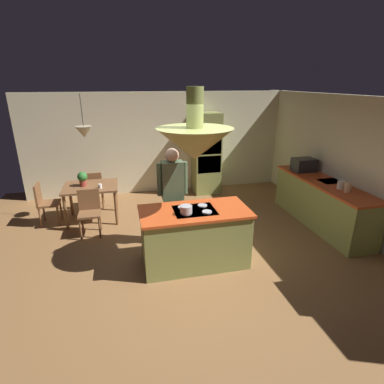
{
  "coord_description": "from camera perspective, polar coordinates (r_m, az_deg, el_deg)",
  "views": [
    {
      "loc": [
        -1.03,
        -4.4,
        2.79
      ],
      "look_at": [
        0.1,
        0.4,
        1.0
      ],
      "focal_mm": 28.69,
      "sensor_mm": 36.0,
      "label": 1
    }
  ],
  "objects": [
    {
      "name": "counter_run_right",
      "position": [
        6.74,
        22.93,
        -1.84
      ],
      "size": [
        0.73,
        2.6,
        0.92
      ],
      "color": "#8C934C",
      "rests_on": "ground"
    },
    {
      "name": "canister_sugar",
      "position": [
        6.23,
        25.95,
        1.18
      ],
      "size": [
        0.13,
        0.13,
        0.15
      ],
      "primitive_type": "cylinder",
      "color": "silver",
      "rests_on": "counter_run_right"
    },
    {
      "name": "canister_flour",
      "position": [
        6.1,
        26.99,
        0.73
      ],
      "size": [
        0.12,
        0.12,
        0.17
      ],
      "primitive_type": "cylinder",
      "color": "#E0B78C",
      "rests_on": "counter_run_right"
    },
    {
      "name": "person_at_island",
      "position": [
        5.28,
        -3.61,
        0.23
      ],
      "size": [
        0.53,
        0.23,
        1.75
      ],
      "color": "tan",
      "rests_on": "ground"
    },
    {
      "name": "pendant_light_over_table",
      "position": [
        6.41,
        -19.43,
        10.5
      ],
      "size": [
        0.32,
        0.32,
        0.82
      ],
      "color": "beige"
    },
    {
      "name": "dining_table",
      "position": [
        6.69,
        -18.26,
        0.31
      ],
      "size": [
        1.08,
        0.87,
        0.76
      ],
      "color": "brown",
      "rests_on": "ground"
    },
    {
      "name": "microwave_on_counter",
      "position": [
        7.16,
        20.05,
        4.77
      ],
      "size": [
        0.46,
        0.36,
        0.28
      ],
      "primitive_type": "cube",
      "color": "#232326",
      "rests_on": "counter_run_right"
    },
    {
      "name": "cup_on_table",
      "position": [
        6.42,
        -16.71,
        1.06
      ],
      "size": [
        0.07,
        0.07,
        0.09
      ],
      "primitive_type": "cylinder",
      "color": "white",
      "rests_on": "dining_table"
    },
    {
      "name": "potted_plant_on_table",
      "position": [
        6.63,
        -19.68,
        2.44
      ],
      "size": [
        0.2,
        0.2,
        0.3
      ],
      "color": "#99382D",
      "rests_on": "dining_table"
    },
    {
      "name": "kitchen_island",
      "position": [
        4.91,
        0.47,
        -8.3
      ],
      "size": [
        1.69,
        0.86,
        0.94
      ],
      "color": "#8C934C",
      "rests_on": "ground"
    },
    {
      "name": "cooking_pot_on_cooktop",
      "position": [
        4.53,
        -1.09,
        -3.27
      ],
      "size": [
        0.18,
        0.18,
        0.12
      ],
      "primitive_type": "cylinder",
      "color": "#B2B2B7",
      "rests_on": "kitchen_island"
    },
    {
      "name": "ground",
      "position": [
        5.31,
        -0.06,
        -11.73
      ],
      "size": [
        8.16,
        8.16,
        0.0
      ],
      "primitive_type": "plane",
      "color": "olive"
    },
    {
      "name": "wall_back",
      "position": [
        8.06,
        -5.73,
        9.02
      ],
      "size": [
        6.8,
        0.1,
        2.55
      ],
      "primitive_type": "cube",
      "color": "beige",
      "rests_on": "ground"
    },
    {
      "name": "chair_by_back_wall",
      "position": [
        7.36,
        -17.78,
        0.85
      ],
      "size": [
        0.4,
        0.4,
        0.87
      ],
      "rotation": [
        0.0,
        0.0,
        3.14
      ],
      "color": "brown",
      "rests_on": "ground"
    },
    {
      "name": "oven_tower",
      "position": [
        7.94,
        2.68,
        7.14
      ],
      "size": [
        0.66,
        0.62,
        2.06
      ],
      "color": "#8C934C",
      "rests_on": "ground"
    },
    {
      "name": "chair_at_corner",
      "position": [
        6.89,
        -25.73,
        -1.5
      ],
      "size": [
        0.4,
        0.4,
        0.87
      ],
      "rotation": [
        0.0,
        0.0,
        1.57
      ],
      "color": "brown",
      "rests_on": "ground"
    },
    {
      "name": "wall_right",
      "position": [
        6.61,
        27.73,
        4.38
      ],
      "size": [
        0.1,
        7.2,
        2.55
      ],
      "primitive_type": "cube",
      "color": "beige",
      "rests_on": "ground"
    },
    {
      "name": "chair_facing_island",
      "position": [
        6.13,
        -18.53,
        -3.06
      ],
      "size": [
        0.4,
        0.4,
        0.87
      ],
      "color": "brown",
      "rests_on": "ground"
    },
    {
      "name": "range_hood",
      "position": [
        4.4,
        0.53,
        9.29
      ],
      "size": [
        1.1,
        1.1,
        1.0
      ],
      "color": "#8C934C"
    }
  ]
}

